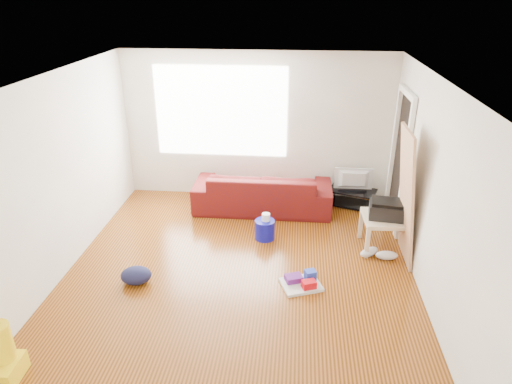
# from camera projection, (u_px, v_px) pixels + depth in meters

# --- Properties ---
(room) EXTENTS (4.51, 5.01, 2.51)m
(room) POSITION_uv_depth(u_px,v_px,m) (245.00, 182.00, 5.52)
(room) COLOR #452707
(room) RESTS_ON ground
(sofa) EXTENTS (2.25, 0.88, 0.66)m
(sofa) POSITION_uv_depth(u_px,v_px,m) (263.00, 208.00, 7.66)
(sofa) COLOR #400C16
(sofa) RESTS_ON ground
(tv_stand) EXTENTS (0.86, 0.65, 0.28)m
(tv_stand) POSITION_uv_depth(u_px,v_px,m) (352.00, 197.00, 7.72)
(tv_stand) COLOR black
(tv_stand) RESTS_ON ground
(tv) EXTENTS (0.63, 0.08, 0.37)m
(tv) POSITION_uv_depth(u_px,v_px,m) (354.00, 180.00, 7.59)
(tv) COLOR black
(tv) RESTS_ON tv_stand
(side_table) EXTENTS (0.63, 0.63, 0.49)m
(side_table) POSITION_uv_depth(u_px,v_px,m) (385.00, 222.00, 6.36)
(side_table) COLOR #C5B88B
(side_table) RESTS_ON ground
(printer) EXTENTS (0.51, 0.41, 0.25)m
(printer) POSITION_uv_depth(u_px,v_px,m) (387.00, 209.00, 6.28)
(printer) COLOR black
(printer) RESTS_ON side_table
(bucket) EXTENTS (0.35, 0.35, 0.29)m
(bucket) POSITION_uv_depth(u_px,v_px,m) (265.00, 238.00, 6.77)
(bucket) COLOR #0D0F99
(bucket) RESTS_ON ground
(toilet_paper) EXTENTS (0.12, 0.12, 0.11)m
(toilet_paper) POSITION_uv_depth(u_px,v_px,m) (266.00, 226.00, 6.69)
(toilet_paper) COLOR white
(toilet_paper) RESTS_ON bucket
(cleaning_tray) EXTENTS (0.57, 0.52, 0.17)m
(cleaning_tray) POSITION_uv_depth(u_px,v_px,m) (302.00, 282.00, 5.68)
(cleaning_tray) COLOR silver
(cleaning_tray) RESTS_ON ground
(backpack) EXTENTS (0.42, 0.35, 0.21)m
(backpack) POSITION_uv_depth(u_px,v_px,m) (137.00, 282.00, 5.76)
(backpack) COLOR #121535
(backpack) RESTS_ON ground
(sneakers) EXTENTS (0.54, 0.28, 0.12)m
(sneakers) POSITION_uv_depth(u_px,v_px,m) (378.00, 254.00, 6.26)
(sneakers) COLOR silver
(sneakers) RESTS_ON ground
(vacuum) EXTENTS (0.33, 0.37, 1.48)m
(vacuum) POSITION_uv_depth(u_px,v_px,m) (1.00, 354.00, 4.27)
(vacuum) COLOR yellow
(vacuum) RESTS_ON ground
(door_panel) EXTENTS (0.23, 0.73, 1.82)m
(door_panel) POSITION_uv_depth(u_px,v_px,m) (398.00, 257.00, 6.30)
(door_panel) COLOR #A8805C
(door_panel) RESTS_ON ground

